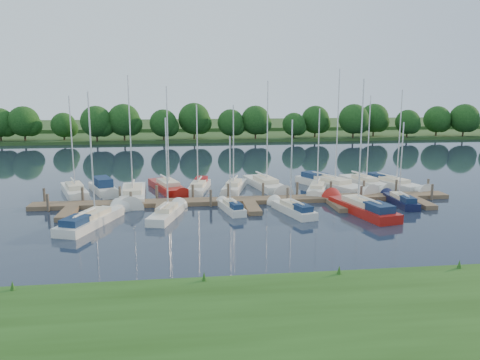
{
  "coord_description": "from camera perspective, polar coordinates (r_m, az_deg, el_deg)",
  "views": [
    {
      "loc": [
        -6.07,
        -35.2,
        10.54
      ],
      "look_at": [
        -0.73,
        8.0,
        2.2
      ],
      "focal_mm": 35.0,
      "sensor_mm": 36.0,
      "label": 1
    }
  ],
  "objects": [
    {
      "name": "sailboat_n_5",
      "position": [
        49.95,
        -0.74,
        -1.01
      ],
      "size": [
        3.36,
        7.37,
        9.47
      ],
      "rotation": [
        0.0,
        0.0,
        2.87
      ],
      "color": "silver",
      "rests_on": "ground"
    },
    {
      "name": "near_bank",
      "position": [
        22.61,
        9.73,
        -16.39
      ],
      "size": [
        90.0,
        10.0,
        0.5
      ],
      "primitive_type": "cube",
      "color": "#1F4313",
      "rests_on": "ground"
    },
    {
      "name": "motorboat",
      "position": [
        51.07,
        -16.29,
        -1.06
      ],
      "size": [
        3.84,
        6.51,
        1.99
      ],
      "rotation": [
        0.0,
        0.0,
        3.53
      ],
      "color": "silver",
      "rests_on": "ground"
    },
    {
      "name": "treeline",
      "position": [
        97.88,
        -3.6,
        6.95
      ],
      "size": [
        146.71,
        9.68,
        8.15
      ],
      "color": "#38281C",
      "rests_on": "ground"
    },
    {
      "name": "sailboat_s_2",
      "position": [
        41.51,
        -1.07,
        -3.42
      ],
      "size": [
        2.15,
        5.35,
        6.98
      ],
      "rotation": [
        0.0,
        0.0,
        0.21
      ],
      "color": "silver",
      "rests_on": "ground"
    },
    {
      "name": "sailboat_n_0",
      "position": [
        50.74,
        -19.48,
        -1.45
      ],
      "size": [
        4.12,
        8.08,
        10.51
      ],
      "rotation": [
        0.0,
        0.0,
        3.49
      ],
      "color": "silver",
      "rests_on": "ground"
    },
    {
      "name": "dock",
      "position": [
        44.16,
        1.05,
        -2.7
      ],
      "size": [
        40.0,
        6.0,
        0.4
      ],
      "color": "brown",
      "rests_on": "ground"
    },
    {
      "name": "sailboat_n_4",
      "position": [
        50.09,
        -5.08,
        -0.98
      ],
      "size": [
        2.91,
        7.5,
        9.47
      ],
      "rotation": [
        0.0,
        0.0,
        2.95
      ],
      "color": "silver",
      "rests_on": "ground"
    },
    {
      "name": "far_shore",
      "position": [
        110.84,
        -3.9,
        5.52
      ],
      "size": [
        180.0,
        30.0,
        0.6
      ],
      "primitive_type": "cube",
      "color": "#244119",
      "rests_on": "ground"
    },
    {
      "name": "sailboat_n_8",
      "position": [
        52.23,
        11.17,
        -0.64
      ],
      "size": [
        6.25,
        10.24,
        13.26
      ],
      "rotation": [
        0.0,
        0.0,
        3.59
      ],
      "color": "silver",
      "rests_on": "ground"
    },
    {
      "name": "sailboat_s_5",
      "position": [
        46.47,
        18.96,
        -2.46
      ],
      "size": [
        1.72,
        6.2,
        8.05
      ],
      "rotation": [
        0.0,
        0.0,
        -0.05
      ],
      "color": "#0F1333",
      "rests_on": "ground"
    },
    {
      "name": "ground",
      "position": [
        37.24,
        2.64,
        -5.61
      ],
      "size": [
        260.0,
        260.0,
        0.0
      ],
      "primitive_type": "plane",
      "color": "#1B2536",
      "rests_on": "ground"
    },
    {
      "name": "sailboat_n_6",
      "position": [
        51.43,
        3.18,
        -0.68
      ],
      "size": [
        3.82,
        9.56,
        11.99
      ],
      "rotation": [
        0.0,
        0.0,
        3.35
      ],
      "color": "silver",
      "rests_on": "ground"
    },
    {
      "name": "sailboat_n_2",
      "position": [
        47.67,
        -12.9,
        -1.87
      ],
      "size": [
        2.84,
        9.91,
        12.43
      ],
      "rotation": [
        0.0,
        0.0,
        3.2
      ],
      "color": "silver",
      "rests_on": "ground"
    },
    {
      "name": "sailboat_n_10",
      "position": [
        54.71,
        18.24,
        -0.48
      ],
      "size": [
        4.37,
        8.73,
        11.01
      ],
      "rotation": [
        0.0,
        0.0,
        3.47
      ],
      "color": "silver",
      "rests_on": "ground"
    },
    {
      "name": "sailboat_s_3",
      "position": [
        41.14,
        6.43,
        -3.61
      ],
      "size": [
        3.01,
        6.58,
        8.48
      ],
      "rotation": [
        0.0,
        0.0,
        0.28
      ],
      "color": "silver",
      "rests_on": "ground"
    },
    {
      "name": "sailboat_s_1",
      "position": [
        40.03,
        -8.86,
        -4.14
      ],
      "size": [
        3.12,
        6.76,
        8.74
      ],
      "rotation": [
        0.0,
        0.0,
        -0.28
      ],
      "color": "silver",
      "rests_on": "ground"
    },
    {
      "name": "distant_hill",
      "position": [
        135.69,
        -4.49,
        6.65
      ],
      "size": [
        220.0,
        40.0,
        1.4
      ],
      "primitive_type": "cube",
      "color": "#325324",
      "rests_on": "ground"
    },
    {
      "name": "sailboat_s_4",
      "position": [
        42.42,
        14.52,
        -3.42
      ],
      "size": [
        3.92,
        9.47,
        11.99
      ],
      "rotation": [
        0.0,
        0.0,
        0.22
      ],
      "color": "#9E140E",
      "rests_on": "ground"
    },
    {
      "name": "sailboat_s_0",
      "position": [
        39.34,
        -17.54,
        -4.72
      ],
      "size": [
        4.49,
        8.5,
        10.87
      ],
      "rotation": [
        0.0,
        0.0,
        -0.37
      ],
      "color": "silver",
      "rests_on": "ground"
    },
    {
      "name": "mooring_pilings",
      "position": [
        45.16,
        0.85,
        -1.87
      ],
      "size": [
        38.24,
        2.84,
        2.0
      ],
      "color": "#473D33",
      "rests_on": "ground"
    },
    {
      "name": "sailboat_n_3",
      "position": [
        50.41,
        -8.71,
        -1.03
      ],
      "size": [
        4.48,
        8.96,
        11.41
      ],
      "rotation": [
        0.0,
        0.0,
        3.47
      ],
      "color": "#9E140E",
      "rests_on": "ground"
    },
    {
      "name": "sailboat_n_9",
      "position": [
        54.29,
        14.97,
        -0.42
      ],
      "size": [
        3.49,
        8.19,
        10.4
      ],
      "rotation": [
        0.0,
        0.0,
        3.38
      ],
      "color": "silver",
      "rests_on": "ground"
    },
    {
      "name": "sailboat_n_7",
      "position": [
        49.77,
        9.4,
        -1.21
      ],
      "size": [
        3.8,
        7.05,
        9.09
      ],
      "rotation": [
        0.0,
        0.0,
        2.76
      ],
      "color": "silver",
      "rests_on": "ground"
    }
  ]
}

